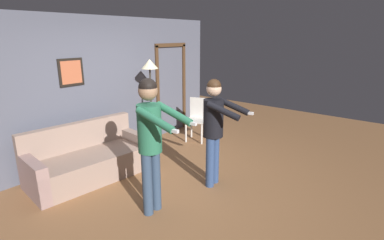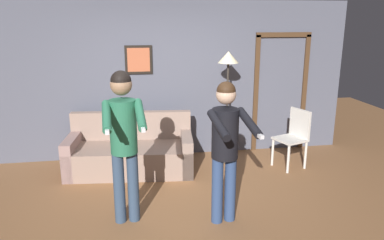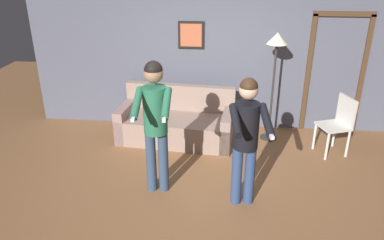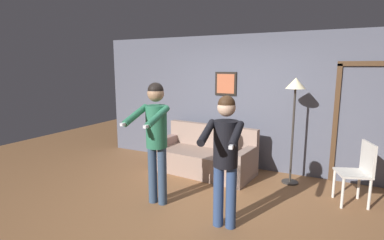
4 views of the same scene
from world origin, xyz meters
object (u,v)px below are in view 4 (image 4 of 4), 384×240
object	(u,v)px
person_standing_left	(156,131)
person_standing_right	(225,150)
dining_chair_distant	(359,169)
torchiere_lamp	(295,96)
couch	(204,158)

from	to	relation	value
person_standing_left	person_standing_right	distance (m)	1.13
person_standing_right	dining_chair_distant	distance (m)	2.17
torchiere_lamp	person_standing_right	xyz separation A→B (m)	(-0.51, -1.89, -0.51)
couch	dining_chair_distant	world-z (taller)	dining_chair_distant
person_standing_left	person_standing_right	world-z (taller)	person_standing_left
couch	person_standing_left	bearing A→B (deg)	-91.90
couch	person_standing_left	xyz separation A→B (m)	(-0.05, -1.55, 0.81)
couch	person_standing_left	size ratio (longest dim) A/B	1.11
couch	dining_chair_distant	xyz separation A→B (m)	(2.57, -0.24, 0.25)
torchiere_lamp	person_standing_left	bearing A→B (deg)	-133.51
person_standing_left	dining_chair_distant	xyz separation A→B (m)	(2.62, 1.31, -0.56)
torchiere_lamp	dining_chair_distant	distance (m)	1.46
couch	torchiere_lamp	distance (m)	2.00
dining_chair_distant	couch	bearing A→B (deg)	174.62
couch	person_standing_right	size ratio (longest dim) A/B	1.19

